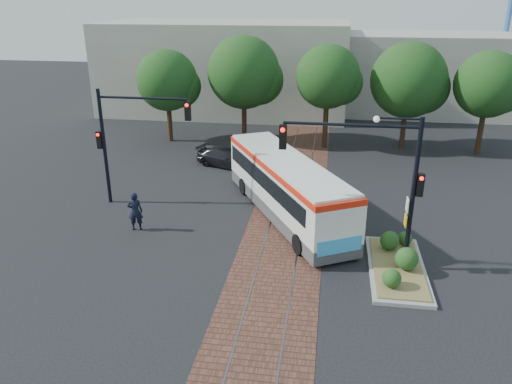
{
  "coord_description": "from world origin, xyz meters",
  "views": [
    {
      "loc": [
        1.85,
        -19.04,
        10.27
      ],
      "look_at": [
        -1.45,
        2.58,
        1.6
      ],
      "focal_mm": 35.0,
      "sensor_mm": 36.0,
      "label": 1
    }
  ],
  "objects_px": {
    "signal_pole_main": "(382,169)",
    "parked_car": "(227,158)",
    "city_bus": "(286,185)",
    "officer": "(135,211)",
    "traffic_island": "(398,262)",
    "signal_pole_left": "(124,132)"
  },
  "relations": [
    {
      "from": "signal_pole_main",
      "to": "parked_car",
      "type": "distance_m",
      "value": 14.75
    },
    {
      "from": "city_bus",
      "to": "officer",
      "type": "relative_size",
      "value": 5.7
    },
    {
      "from": "traffic_island",
      "to": "signal_pole_main",
      "type": "height_order",
      "value": "signal_pole_main"
    },
    {
      "from": "city_bus",
      "to": "signal_pole_main",
      "type": "relative_size",
      "value": 1.77
    },
    {
      "from": "signal_pole_main",
      "to": "officer",
      "type": "height_order",
      "value": "signal_pole_main"
    },
    {
      "from": "traffic_island",
      "to": "signal_pole_main",
      "type": "xyz_separation_m",
      "value": [
        -0.96,
        0.09,
        3.83
      ]
    },
    {
      "from": "traffic_island",
      "to": "officer",
      "type": "height_order",
      "value": "officer"
    },
    {
      "from": "signal_pole_main",
      "to": "parked_car",
      "type": "xyz_separation_m",
      "value": [
        -8.46,
        11.55,
        -3.57
      ]
    },
    {
      "from": "signal_pole_main",
      "to": "city_bus",
      "type": "bearing_deg",
      "value": 131.3
    },
    {
      "from": "signal_pole_main",
      "to": "signal_pole_left",
      "type": "xyz_separation_m",
      "value": [
        -12.23,
        4.8,
        -0.29
      ]
    },
    {
      "from": "city_bus",
      "to": "parked_car",
      "type": "relative_size",
      "value": 2.64
    },
    {
      "from": "traffic_island",
      "to": "parked_car",
      "type": "xyz_separation_m",
      "value": [
        -9.41,
        11.63,
        0.25
      ]
    },
    {
      "from": "city_bus",
      "to": "traffic_island",
      "type": "height_order",
      "value": "city_bus"
    },
    {
      "from": "signal_pole_left",
      "to": "parked_car",
      "type": "distance_m",
      "value": 8.39
    },
    {
      "from": "city_bus",
      "to": "signal_pole_left",
      "type": "bearing_deg",
      "value": 149.57
    },
    {
      "from": "traffic_island",
      "to": "signal_pole_left",
      "type": "xyz_separation_m",
      "value": [
        -13.19,
        4.89,
        3.54
      ]
    },
    {
      "from": "signal_pole_left",
      "to": "officer",
      "type": "relative_size",
      "value": 3.23
    },
    {
      "from": "traffic_island",
      "to": "officer",
      "type": "distance_m",
      "value": 11.86
    },
    {
      "from": "city_bus",
      "to": "signal_pole_main",
      "type": "xyz_separation_m",
      "value": [
        3.99,
        -4.54,
        2.54
      ]
    },
    {
      "from": "city_bus",
      "to": "signal_pole_left",
      "type": "distance_m",
      "value": 8.55
    },
    {
      "from": "signal_pole_main",
      "to": "officer",
      "type": "xyz_separation_m",
      "value": [
        -10.73,
        1.81,
        -3.23
      ]
    },
    {
      "from": "signal_pole_left",
      "to": "parked_car",
      "type": "relative_size",
      "value": 1.49
    }
  ]
}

